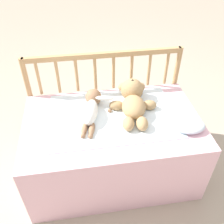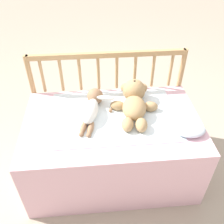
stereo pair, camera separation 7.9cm
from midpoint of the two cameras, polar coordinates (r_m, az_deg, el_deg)
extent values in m
plane|color=tan|center=(1.98, -1.11, -12.80)|extent=(12.00, 12.00, 0.00)
cube|color=#EDB7C6|center=(1.79, -1.21, -7.94)|extent=(1.15, 0.71, 0.50)
cylinder|color=tan|center=(2.01, -18.74, 1.42)|extent=(0.04, 0.04, 0.79)
cylinder|color=tan|center=(2.09, 12.62, 4.34)|extent=(0.04, 0.04, 0.79)
cube|color=tan|center=(1.77, -3.15, 12.89)|extent=(1.11, 0.03, 0.04)
cylinder|color=tan|center=(1.87, -17.63, 7.26)|extent=(0.02, 0.02, 0.26)
cylinder|color=tan|center=(1.85, -13.51, 7.74)|extent=(0.02, 0.02, 0.26)
cylinder|color=tan|center=(1.84, -9.32, 8.19)|extent=(0.02, 0.02, 0.26)
cylinder|color=tan|center=(1.84, -5.09, 8.60)|extent=(0.02, 0.02, 0.26)
cylinder|color=tan|center=(1.85, -0.89, 8.96)|extent=(0.02, 0.02, 0.26)
cylinder|color=tan|center=(1.87, 3.25, 9.27)|extent=(0.02, 0.02, 0.26)
cylinder|color=tan|center=(1.90, 7.29, 9.53)|extent=(0.02, 0.02, 0.26)
cylinder|color=tan|center=(1.94, 11.19, 9.73)|extent=(0.02, 0.02, 0.26)
cube|color=white|center=(1.65, -1.15, -0.80)|extent=(0.83, 0.55, 0.01)
ellipsoid|color=tan|center=(1.64, 3.59, 1.16)|extent=(0.18, 0.24, 0.12)
sphere|color=tan|center=(1.76, 3.29, 5.09)|extent=(0.16, 0.16, 0.16)
sphere|color=tan|center=(1.73, 3.34, 6.27)|extent=(0.07, 0.07, 0.07)
sphere|color=black|center=(1.72, 3.38, 7.04)|extent=(0.02, 0.02, 0.02)
sphere|color=tan|center=(1.78, 1.20, 5.69)|extent=(0.06, 0.06, 0.06)
sphere|color=tan|center=(1.78, 5.28, 5.70)|extent=(0.06, 0.06, 0.06)
ellipsoid|color=tan|center=(1.69, -0.34, 1.52)|extent=(0.11, 0.08, 0.07)
ellipsoid|color=tan|center=(1.70, 7.22, 1.56)|extent=(0.11, 0.08, 0.07)
ellipsoid|color=tan|center=(1.54, 2.29, -2.74)|extent=(0.09, 0.12, 0.07)
ellipsoid|color=tan|center=(1.55, 5.46, -2.70)|extent=(0.09, 0.12, 0.07)
ellipsoid|color=white|center=(1.61, -6.34, -0.04)|extent=(0.14, 0.25, 0.10)
sphere|color=#936B4C|center=(1.73, -5.57, 3.40)|extent=(0.11, 0.11, 0.11)
ellipsoid|color=white|center=(1.69, -8.70, 0.46)|extent=(0.12, 0.06, 0.03)
ellipsoid|color=white|center=(1.66, -3.07, 3.13)|extent=(0.12, 0.06, 0.03)
sphere|color=#936B4C|center=(1.71, -9.85, 0.64)|extent=(0.03, 0.03, 0.03)
sphere|color=#936B4C|center=(1.67, -1.91, 0.30)|extent=(0.03, 0.03, 0.03)
ellipsoid|color=#936B4C|center=(1.55, -7.80, -3.84)|extent=(0.06, 0.13, 0.04)
ellipsoid|color=#936B4C|center=(1.54, -6.11, -3.93)|extent=(0.06, 0.13, 0.04)
sphere|color=#936B4C|center=(1.51, -8.19, -5.46)|extent=(0.03, 0.03, 0.03)
sphere|color=#936B4C|center=(1.50, -6.45, -5.56)|extent=(0.03, 0.03, 0.03)
ellipsoid|color=silver|center=(1.60, 16.11, -3.13)|extent=(0.19, 0.13, 0.06)
camera|label=1|loc=(0.04, -91.43, -1.18)|focal=40.00mm
camera|label=2|loc=(0.04, 88.57, 1.18)|focal=40.00mm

